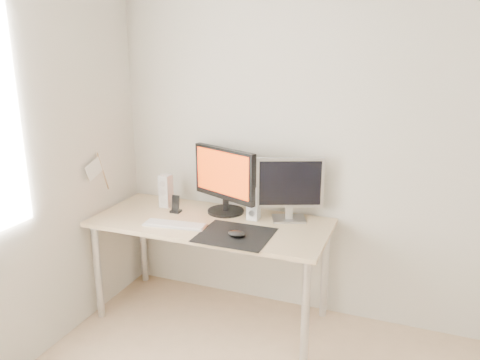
% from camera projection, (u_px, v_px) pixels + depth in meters
% --- Properties ---
extents(wall_back, '(3.50, 0.00, 3.50)m').
position_uv_depth(wall_back, '(363.00, 145.00, 3.03)').
color(wall_back, beige).
rests_on(wall_back, ground).
extents(mousepad, '(0.45, 0.40, 0.00)m').
position_uv_depth(mousepad, '(235.00, 235.00, 2.92)').
color(mousepad, black).
rests_on(mousepad, desk).
extents(mouse, '(0.11, 0.07, 0.04)m').
position_uv_depth(mouse, '(236.00, 234.00, 2.88)').
color(mouse, black).
rests_on(mouse, mousepad).
extents(desk, '(1.60, 0.70, 0.73)m').
position_uv_depth(desk, '(211.00, 231.00, 3.19)').
color(desk, '#D1B587').
rests_on(desk, ground).
extents(main_monitor, '(0.52, 0.34, 0.47)m').
position_uv_depth(main_monitor, '(225.00, 178.00, 3.25)').
color(main_monitor, black).
rests_on(main_monitor, desk).
extents(second_monitor, '(0.43, 0.23, 0.43)m').
position_uv_depth(second_monitor, '(290.00, 186.00, 3.11)').
color(second_monitor, '#B7B7B9').
rests_on(second_monitor, desk).
extents(speaker_left, '(0.08, 0.09, 0.24)m').
position_uv_depth(speaker_left, '(166.00, 191.00, 3.41)').
color(speaker_left, silver).
rests_on(speaker_left, desk).
extents(speaker_right, '(0.08, 0.09, 0.24)m').
position_uv_depth(speaker_right, '(254.00, 202.00, 3.16)').
color(speaker_right, white).
rests_on(speaker_right, desk).
extents(keyboard, '(0.43, 0.16, 0.02)m').
position_uv_depth(keyboard, '(175.00, 225.00, 3.07)').
color(keyboard, silver).
rests_on(keyboard, desk).
extents(phone_dock, '(0.07, 0.06, 0.13)m').
position_uv_depth(phone_dock, '(176.00, 207.00, 3.31)').
color(phone_dock, black).
rests_on(phone_dock, desk).
extents(pennant, '(0.01, 0.23, 0.29)m').
position_uv_depth(pennant, '(97.00, 170.00, 3.22)').
color(pennant, '#A57F54').
rests_on(pennant, wall_left).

